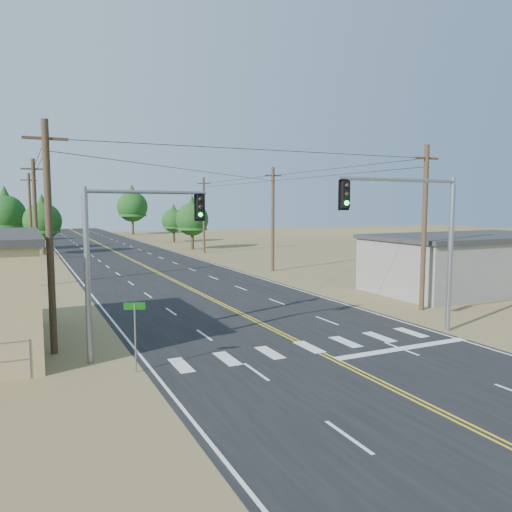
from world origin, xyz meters
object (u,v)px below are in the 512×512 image
signal_mast_right (421,228)px  street_sign (135,326)px  building_right (470,264)px  signal_mast_left (124,244)px

signal_mast_right → street_sign: (-13.70, 0.53, -3.50)m
building_right → signal_mast_right: (-13.10, -8.56, 3.33)m
signal_mast_left → signal_mast_right: size_ratio=0.92×
building_right → street_sign: 27.98m
signal_mast_left → street_sign: size_ratio=2.62×
signal_mast_left → street_sign: signal_mast_left is taller
building_right → street_sign: (-26.80, -8.03, -0.16)m
building_right → signal_mast_right: signal_mast_right is taller
building_right → signal_mast_left: signal_mast_left is taller
building_right → street_sign: building_right is taller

